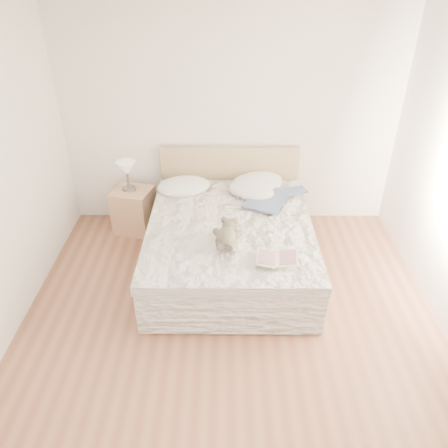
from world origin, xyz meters
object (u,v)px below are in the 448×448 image
at_px(bed, 230,241).
at_px(table_lamp, 127,170).
at_px(nightstand, 134,210).
at_px(photo_book, 178,191).
at_px(teddy_bear, 226,242).
at_px(childrens_book, 277,259).

relative_size(bed, table_lamp, 5.99).
height_order(nightstand, table_lamp, table_lamp).
bearing_deg(table_lamp, photo_book, -17.32).
relative_size(bed, teddy_bear, 6.03).
relative_size(photo_book, childrens_book, 0.75).
relative_size(table_lamp, teddy_bear, 1.01).
bearing_deg(teddy_bear, table_lamp, 138.49).
height_order(bed, photo_book, bed).
distance_m(nightstand, childrens_book, 2.21).
distance_m(photo_book, childrens_book, 1.66).
bearing_deg(nightstand, table_lamp, 134.63).
bearing_deg(childrens_book, nightstand, 144.90).
bearing_deg(bed, childrens_book, -60.27).
distance_m(bed, childrens_book, 0.92).
distance_m(photo_book, teddy_bear, 1.21).
distance_m(table_lamp, photo_book, 0.67).
bearing_deg(photo_book, childrens_book, -55.84).
xyz_separation_m(bed, photo_book, (-0.61, 0.55, 0.32)).
distance_m(bed, photo_book, 0.88).
xyz_separation_m(bed, childrens_book, (0.43, -0.75, 0.32)).
height_order(nightstand, childrens_book, childrens_book).
xyz_separation_m(nightstand, teddy_bear, (1.15, -1.23, 0.37)).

